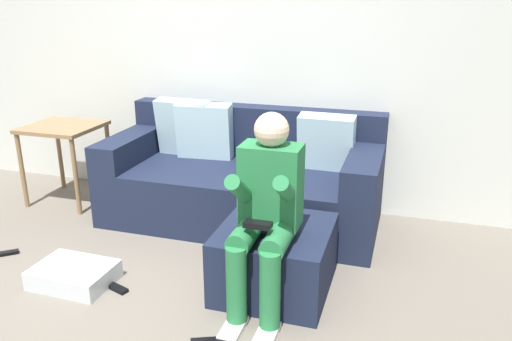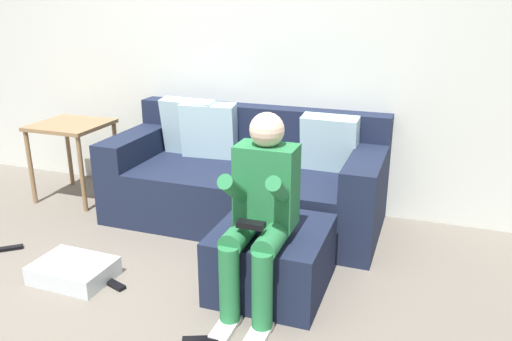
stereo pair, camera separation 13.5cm
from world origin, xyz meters
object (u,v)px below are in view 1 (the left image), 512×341
(remote_near_ottoman, at_px, (211,341))
(storage_bin, at_px, (74,275))
(person_seated, at_px, (266,208))
(remote_under_side_table, at_px, (5,253))
(couch_sectional, at_px, (243,179))
(ottoman, at_px, (275,258))
(remote_by_storage_bin, at_px, (115,287))
(side_table, at_px, (64,137))

(remote_near_ottoman, bearing_deg, storage_bin, 141.50)
(person_seated, distance_m, remote_under_side_table, 1.88)
(person_seated, bearing_deg, remote_near_ottoman, -111.58)
(person_seated, distance_m, remote_near_ottoman, 0.71)
(couch_sectional, height_order, storage_bin, couch_sectional)
(remote_under_side_table, bearing_deg, remote_near_ottoman, -55.11)
(ottoman, bearing_deg, person_seated, -92.47)
(person_seated, xyz_separation_m, remote_near_ottoman, (-0.16, -0.40, -0.57))
(couch_sectional, distance_m, storage_bin, 1.39)
(storage_bin, distance_m, remote_under_side_table, 0.68)
(couch_sectional, xyz_separation_m, remote_near_ottoman, (0.33, -1.48, -0.30))
(couch_sectional, distance_m, remote_under_side_table, 1.70)
(person_seated, xyz_separation_m, remote_under_side_table, (-1.79, 0.04, -0.57))
(person_seated, xyz_separation_m, remote_by_storage_bin, (-0.88, -0.11, -0.57))
(ottoman, distance_m, remote_under_side_table, 1.82)
(remote_near_ottoman, relative_size, remote_under_side_table, 1.23)
(ottoman, xyz_separation_m, storage_bin, (-1.15, -0.31, -0.14))
(couch_sectional, relative_size, remote_near_ottoman, 10.06)
(couch_sectional, height_order, side_table, couch_sectional)
(person_seated, height_order, remote_near_ottoman, person_seated)
(side_table, distance_m, remote_under_side_table, 1.11)
(remote_by_storage_bin, relative_size, remote_under_side_table, 1.10)
(side_table, bearing_deg, ottoman, -22.29)
(ottoman, bearing_deg, remote_by_storage_bin, -161.86)
(couch_sectional, bearing_deg, ottoman, -61.11)
(ottoman, height_order, remote_under_side_table, ottoman)
(side_table, bearing_deg, remote_by_storage_bin, -45.10)
(storage_bin, xyz_separation_m, side_table, (-0.84, 1.12, 0.48))
(couch_sectional, distance_m, side_table, 1.51)
(remote_by_storage_bin, bearing_deg, ottoman, 36.99)
(storage_bin, distance_m, remote_near_ottoman, 1.02)
(couch_sectional, bearing_deg, person_seated, -65.60)
(person_seated, bearing_deg, storage_bin, -173.63)
(remote_under_side_table, bearing_deg, side_table, 60.78)
(person_seated, relative_size, side_table, 1.66)
(remote_by_storage_bin, bearing_deg, person_seated, 26.14)
(couch_sectional, distance_m, person_seated, 1.21)
(couch_sectional, relative_size, side_table, 3.13)
(couch_sectional, bearing_deg, remote_by_storage_bin, -108.14)
(side_table, relative_size, remote_near_ottoman, 3.22)
(couch_sectional, xyz_separation_m, person_seated, (0.49, -1.08, 0.26))
(couch_sectional, height_order, remote_near_ottoman, couch_sectional)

